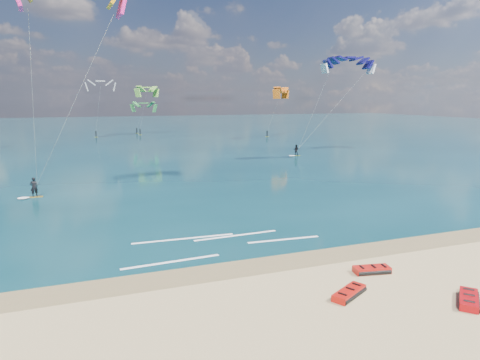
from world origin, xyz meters
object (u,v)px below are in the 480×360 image
at_px(kitesurfer_main, 50,91).
at_px(kitesurfer_far, 323,103).
at_px(packed_kite_left, 349,296).
at_px(packed_kite_right, 468,303).
at_px(packed_kite_mid, 372,273).

height_order(kitesurfer_main, kitesurfer_far, kitesurfer_main).
distance_m(packed_kite_left, kitesurfer_main, 27.87).
bearing_deg(packed_kite_left, packed_kite_right, -55.99).
xyz_separation_m(packed_kite_mid, packed_kite_right, (1.91, -4.25, 0.00)).
bearing_deg(kitesurfer_far, kitesurfer_main, -139.99).
height_order(packed_kite_mid, kitesurfer_main, kitesurfer_main).
relative_size(packed_kite_left, kitesurfer_far, 0.14).
distance_m(packed_kite_mid, kitesurfer_far, 45.03).
bearing_deg(packed_kite_left, kitesurfer_main, 91.72).
distance_m(packed_kite_left, kitesurfer_far, 47.88).
xyz_separation_m(packed_kite_left, kitesurfer_far, (22.87, 41.25, 8.24)).
bearing_deg(packed_kite_mid, packed_kite_left, -134.20).
distance_m(packed_kite_right, kitesurfer_far, 48.03).
bearing_deg(kitesurfer_main, packed_kite_right, -52.73).
height_order(packed_kite_mid, packed_kite_right, packed_kite_right).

